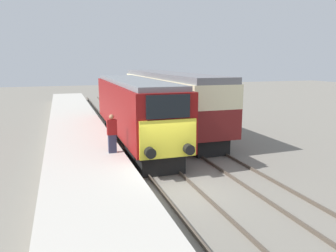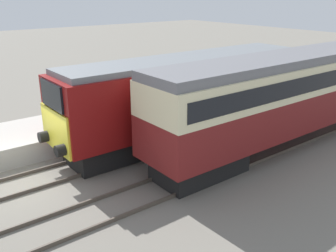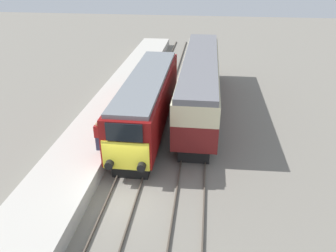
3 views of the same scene
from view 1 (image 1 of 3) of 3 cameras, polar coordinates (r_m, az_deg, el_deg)
ground_plane at (r=13.19m, az=1.70°, el=-11.12°), size 120.00×120.00×0.00m
platform_left at (r=20.01m, az=-15.23°, el=-2.38°), size 3.50×50.00×0.89m
rails_near_track at (r=17.69m, az=-3.84°, el=-5.03°), size 1.51×60.00×0.14m
rails_far_track at (r=18.78m, az=6.28°, el=-4.11°), size 1.50×60.00×0.14m
locomotive at (r=19.80m, az=-5.87°, el=2.98°), size 2.70×13.43×3.96m
passenger_carriage at (r=24.53m, az=-0.13°, el=5.41°), size 2.75×16.91×4.21m
person_on_platform at (r=15.08m, az=-9.73°, el=-1.32°), size 0.44×0.26×1.78m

